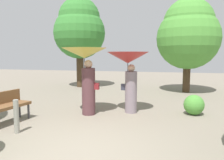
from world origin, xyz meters
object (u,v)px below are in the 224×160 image
(park_bench, at_px, (2,105))
(path_marker_post, at_px, (16,116))
(tree_near_left, at_px, (79,29))
(tree_mid_right, at_px, (188,33))
(person_left, at_px, (86,65))
(person_right, at_px, (129,66))

(park_bench, height_order, path_marker_post, park_bench)
(tree_near_left, bearing_deg, tree_mid_right, -4.76)
(park_bench, relative_size, tree_mid_right, 0.35)
(park_bench, relative_size, tree_near_left, 0.31)
(person_left, distance_m, tree_near_left, 6.17)
(person_left, bearing_deg, tree_mid_right, -34.11)
(tree_near_left, bearing_deg, person_left, -66.43)
(park_bench, bearing_deg, person_right, -47.31)
(person_left, relative_size, path_marker_post, 2.57)
(path_marker_post, bearing_deg, tree_mid_right, 57.70)
(park_bench, xyz_separation_m, tree_mid_right, (5.15, 6.41, 2.32))
(person_left, bearing_deg, park_bench, 129.29)
(person_left, height_order, path_marker_post, person_left)
(person_right, bearing_deg, tree_mid_right, -25.64)
(person_left, relative_size, tree_near_left, 0.41)
(tree_mid_right, bearing_deg, park_bench, -128.76)
(person_left, height_order, tree_near_left, tree_near_left)
(path_marker_post, bearing_deg, tree_near_left, 100.53)
(person_left, height_order, person_right, person_left)
(tree_near_left, distance_m, tree_mid_right, 5.75)
(person_left, relative_size, park_bench, 1.30)
(path_marker_post, bearing_deg, person_left, 62.77)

